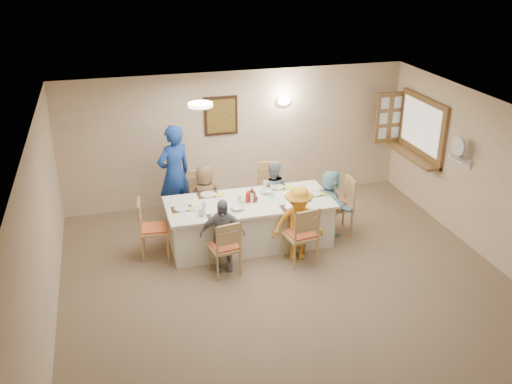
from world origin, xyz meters
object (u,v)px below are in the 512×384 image
object	(u,v)px
diner_front_left	(222,235)
diner_front_right	(298,223)
desk_fan	(460,150)
chair_front_left	(224,246)
diner_back_left	(205,198)
chair_front_right	(300,234)
serving_hatch	(422,128)
caregiver	(174,174)
diner_right_end	(331,202)
condiment_ketchup	(248,196)
diner_back_right	(273,192)
chair_right_end	(337,205)
chair_back_left	(204,200)
chair_left_end	(154,228)
dining_table	(249,222)
chair_back_right	(271,192)

from	to	relation	value
diner_front_left	diner_front_right	distance (m)	1.20
desk_fan	diner_front_left	distance (m)	4.05
chair_front_left	diner_back_left	distance (m)	1.49
diner_front_left	chair_front_right	bearing A→B (deg)	3.99
chair_front_right	serving_hatch	bearing A→B (deg)	-160.58
diner_back_left	caregiver	world-z (taller)	caregiver
chair_front_right	diner_right_end	world-z (taller)	diner_right_end
chair_front_right	condiment_ketchup	world-z (taller)	chair_front_right
diner_back_left	diner_front_left	distance (m)	1.36
diner_front_right	diner_right_end	xyz separation A→B (m)	(0.82, 0.68, -0.04)
desk_fan	diner_back_right	size ratio (longest dim) A/B	0.27
chair_front_left	chair_right_end	bearing A→B (deg)	-169.01
serving_hatch	chair_front_left	world-z (taller)	serving_hatch
chair_front_right	diner_front_left	xyz separation A→B (m)	(-1.20, 0.12, 0.09)
diner_front_right	diner_back_right	bearing A→B (deg)	99.78
chair_right_end	diner_back_left	bearing A→B (deg)	-105.00
caregiver	condiment_ketchup	distance (m)	1.55
diner_back_right	condiment_ketchup	distance (m)	0.99
chair_front_left	serving_hatch	bearing A→B (deg)	-169.04
diner_front_right	chair_right_end	bearing A→B (deg)	45.37
chair_front_right	diner_front_right	bearing A→B (deg)	-98.44
diner_back_left	condiment_ketchup	xyz separation A→B (m)	(0.57, -0.70, 0.27)
chair_back_left	chair_left_end	world-z (taller)	chair_back_left
dining_table	desk_fan	bearing A→B (deg)	-11.03
diner_front_right	caregiver	xyz separation A→B (m)	(-1.65, 1.83, 0.28)
chair_back_left	condiment_ketchup	bearing A→B (deg)	-59.69
serving_hatch	diner_front_right	bearing A→B (deg)	-154.06
chair_back_left	diner_back_left	size ratio (longest dim) A/B	0.84
chair_left_end	diner_back_left	distance (m)	1.17
chair_left_end	chair_back_right	bearing A→B (deg)	-64.18
chair_back_left	chair_front_left	bearing A→B (deg)	-94.55
chair_back_left	chair_right_end	distance (m)	2.29
chair_front_left	caregiver	size ratio (longest dim) A/B	0.51
chair_back_right	diner_back_right	distance (m)	0.13
serving_hatch	diner_back_left	size ratio (longest dim) A/B	1.26
chair_back_right	diner_front_right	world-z (taller)	diner_front_right
chair_right_end	serving_hatch	bearing A→B (deg)	112.90
condiment_ketchup	diner_front_left	bearing A→B (deg)	-130.56
serving_hatch	condiment_ketchup	size ratio (longest dim) A/B	6.95
diner_back_right	dining_table	bearing A→B (deg)	59.38
diner_back_right	condiment_ketchup	world-z (taller)	diner_back_right
chair_back_left	diner_back_right	xyz separation A→B (m)	(1.20, -0.12, 0.07)
diner_front_right	caregiver	distance (m)	2.48
diner_front_left	caregiver	xyz separation A→B (m)	(-0.45, 1.83, 0.31)
serving_hatch	diner_right_end	world-z (taller)	serving_hatch
chair_back_right	chair_back_left	bearing A→B (deg)	-168.67
chair_back_right	serving_hatch	bearing A→B (deg)	9.33
chair_front_right	chair_right_end	xyz separation A→B (m)	(0.95, 0.80, 0.01)
chair_back_left	diner_right_end	xyz separation A→B (m)	(2.02, -0.80, 0.08)
diner_back_left	diner_back_right	world-z (taller)	diner_back_left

